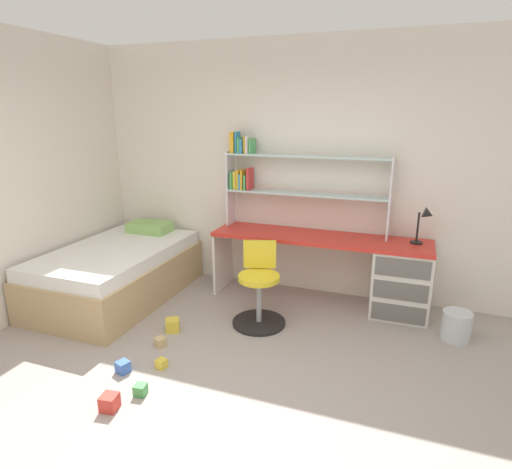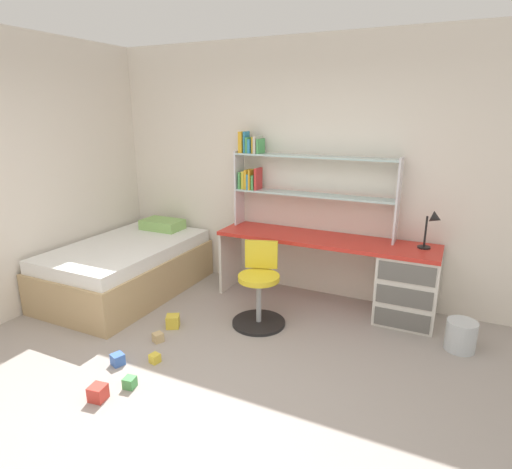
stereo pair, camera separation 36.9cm
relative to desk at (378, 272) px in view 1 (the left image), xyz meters
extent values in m
cube|color=#9E938C|center=(-0.91, -2.09, -0.43)|extent=(5.82, 5.77, 0.02)
cube|color=silver|center=(-0.91, 0.33, 0.96)|extent=(5.82, 0.06, 2.77)
cube|color=red|center=(-0.62, 0.00, 0.30)|extent=(2.28, 0.55, 0.04)
cube|color=silver|center=(0.24, 0.00, -0.07)|extent=(0.56, 0.52, 0.71)
cube|color=silver|center=(-1.75, 0.00, -0.07)|extent=(0.03, 0.49, 0.71)
cube|color=#64625E|center=(0.24, -0.26, -0.30)|extent=(0.50, 0.01, 0.18)
cube|color=#64625E|center=(0.24, -0.26, -0.07)|extent=(0.50, 0.01, 0.18)
cube|color=#64625E|center=(0.24, -0.26, 0.17)|extent=(0.50, 0.01, 0.18)
cube|color=silver|center=(-1.70, 0.16, 0.75)|extent=(0.02, 0.22, 0.84)
cube|color=silver|center=(0.05, 0.16, 0.75)|extent=(0.02, 0.22, 0.84)
cube|color=silver|center=(-0.82, 0.16, 0.74)|extent=(1.73, 0.22, 0.02)
cube|color=silver|center=(-0.82, 0.16, 1.14)|extent=(1.73, 0.22, 0.02)
cube|color=#4CA559|center=(-1.66, 0.16, 0.84)|extent=(0.02, 0.18, 0.19)
cube|color=yellow|center=(-1.63, 0.16, 0.84)|extent=(0.03, 0.13, 0.20)
cube|color=gold|center=(-1.59, 0.16, 0.85)|extent=(0.03, 0.15, 0.22)
cube|color=#338CBF|center=(-1.56, 0.16, 0.83)|extent=(0.02, 0.17, 0.17)
cube|color=gold|center=(-1.53, 0.16, 0.86)|extent=(0.02, 0.20, 0.22)
cube|color=#4CA559|center=(-1.50, 0.16, 0.83)|extent=(0.03, 0.17, 0.16)
cube|color=red|center=(-1.46, 0.16, 0.87)|extent=(0.03, 0.17, 0.24)
cube|color=gold|center=(-1.65, 0.16, 1.26)|extent=(0.04, 0.16, 0.23)
cube|color=#338CBF|center=(-1.61, 0.16, 1.26)|extent=(0.02, 0.13, 0.23)
cube|color=#4CA559|center=(-1.57, 0.16, 1.23)|extent=(0.02, 0.16, 0.17)
cube|color=#338CBF|center=(-1.54, 0.16, 1.22)|extent=(0.03, 0.17, 0.15)
cube|color=gold|center=(-1.50, 0.16, 1.24)|extent=(0.03, 0.13, 0.17)
cube|color=beige|center=(-1.47, 0.16, 1.24)|extent=(0.03, 0.20, 0.19)
cube|color=#4CA559|center=(-1.43, 0.16, 1.23)|extent=(0.02, 0.18, 0.15)
cylinder|color=black|center=(0.34, 0.09, 0.33)|extent=(0.12, 0.12, 0.02)
cylinder|color=black|center=(0.34, 0.09, 0.49)|extent=(0.02, 0.02, 0.30)
cone|color=black|center=(0.42, 0.04, 0.64)|extent=(0.12, 0.11, 0.13)
cylinder|color=black|center=(-1.04, -0.71, -0.41)|extent=(0.52, 0.52, 0.03)
cylinder|color=#A5A8AD|center=(-1.04, -0.71, -0.19)|extent=(0.05, 0.05, 0.46)
cylinder|color=yellow|center=(-1.04, -0.71, 0.07)|extent=(0.40, 0.40, 0.05)
cube|color=yellow|center=(-1.10, -0.54, 0.24)|extent=(0.32, 0.13, 0.28)
cube|color=tan|center=(-2.73, -0.66, -0.20)|extent=(1.14, 1.87, 0.44)
cube|color=white|center=(-2.73, -0.66, 0.09)|extent=(1.08, 1.81, 0.14)
cube|color=#8CBF66|center=(-2.73, 0.03, 0.22)|extent=(0.50, 0.32, 0.12)
cylinder|color=silver|center=(0.74, -0.37, -0.29)|extent=(0.26, 0.26, 0.27)
cube|color=#3860B7|center=(-1.79, -1.85, -0.37)|extent=(0.12, 0.12, 0.09)
cube|color=#479E51|center=(-1.49, -2.04, -0.38)|extent=(0.10, 0.10, 0.08)
cube|color=red|center=(-1.60, -2.25, -0.37)|extent=(0.13, 0.13, 0.11)
cube|color=gold|center=(-1.54, -1.69, -0.38)|extent=(0.09, 0.09, 0.08)
cube|color=tan|center=(-1.72, -1.41, -0.38)|extent=(0.11, 0.11, 0.08)
cube|color=gold|center=(-1.76, -1.13, -0.36)|extent=(0.16, 0.16, 0.12)
camera|label=1|loc=(0.23, -4.27, 1.59)|focal=29.88mm
camera|label=2|loc=(0.57, -4.13, 1.59)|focal=29.88mm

